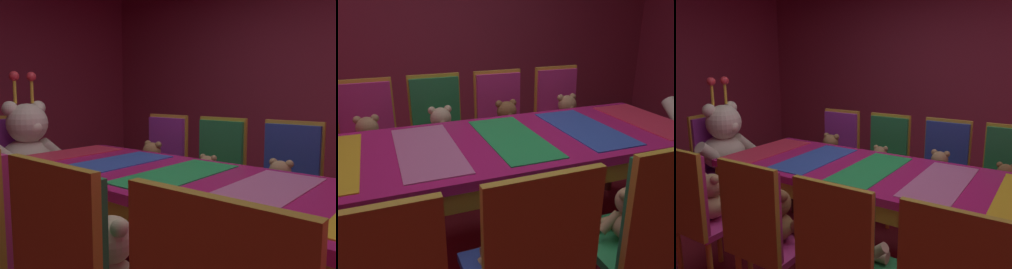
{
  "view_description": "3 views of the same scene",
  "coord_description": "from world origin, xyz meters",
  "views": [
    {
      "loc": [
        -1.46,
        -1.15,
        1.17
      ],
      "look_at": [
        -0.17,
        -0.08,
        0.98
      ],
      "focal_mm": 37.8,
      "sensor_mm": 36.0,
      "label": 1
    },
    {
      "loc": [
        1.75,
        -0.72,
        1.44
      ],
      "look_at": [
        -0.02,
        -0.03,
        0.76
      ],
      "focal_mm": 36.6,
      "sensor_mm": 36.0,
      "label": 2
    },
    {
      "loc": [
        -2.11,
        -1.07,
        1.51
      ],
      "look_at": [
        0.01,
        0.24,
        0.96
      ],
      "focal_mm": 37.12,
      "sensor_mm": 36.0,
      "label": 3
    }
  ],
  "objects": [
    {
      "name": "ground_plane",
      "position": [
        0.0,
        0.0,
        0.0
      ],
      "size": [
        7.9,
        7.9,
        0.0
      ],
      "primitive_type": "plane",
      "color": "maroon"
    },
    {
      "name": "teddy_left_3",
      "position": [
        -0.72,
        0.81,
        0.59
      ],
      "size": [
        0.26,
        0.34,
        0.32
      ],
      "color": "tan",
      "rests_on": "chair_left_3"
    },
    {
      "name": "chair_right_3",
      "position": [
        0.83,
        0.82,
        0.6
      ],
      "size": [
        0.42,
        0.41,
        0.98
      ],
      "rotation": [
        0.0,
        0.0,
        3.14
      ],
      "color": "purple",
      "rests_on": "ground_plane"
    },
    {
      "name": "wall_right",
      "position": [
        2.6,
        0.0,
        1.4
      ],
      "size": [
        0.12,
        6.4,
        2.8
      ],
      "primitive_type": "cube",
      "color": "#99334C",
      "rests_on": "ground_plane"
    },
    {
      "name": "teddy_right_1",
      "position": [
        0.72,
        -0.27,
        0.58
      ],
      "size": [
        0.24,
        0.31,
        0.29
      ],
      "rotation": [
        0.0,
        0.0,
        3.14
      ],
      "color": "tan",
      "rests_on": "chair_right_1"
    },
    {
      "name": "king_teddy_bear",
      "position": [
        0.0,
        1.54,
        0.74
      ],
      "size": [
        0.69,
        0.53,
        0.89
      ],
      "rotation": [
        0.0,
        0.0,
        -1.57
      ],
      "color": "silver",
      "rests_on": "throne_chair"
    },
    {
      "name": "teddy_left_2",
      "position": [
        -0.71,
        0.25,
        0.6
      ],
      "size": [
        0.26,
        0.34,
        0.32
      ],
      "color": "olive",
      "rests_on": "chair_left_2"
    },
    {
      "name": "banquet_table",
      "position": [
        0.0,
        0.0,
        0.65
      ],
      "size": [
        0.9,
        2.33,
        0.75
      ],
      "color": "#C61E72",
      "rests_on": "ground_plane"
    },
    {
      "name": "chair_left_1",
      "position": [
        -0.86,
        -0.28,
        0.6
      ],
      "size": [
        0.42,
        0.41,
        0.98
      ],
      "color": "#268C4C",
      "rests_on": "ground_plane"
    },
    {
      "name": "chair_right_1",
      "position": [
        0.86,
        -0.27,
        0.6
      ],
      "size": [
        0.42,
        0.41,
        0.98
      ],
      "rotation": [
        0.0,
        0.0,
        3.14
      ],
      "color": "#2D47B2",
      "rests_on": "ground_plane"
    },
    {
      "name": "throne_chair",
      "position": [
        0.0,
        1.71,
        0.6
      ],
      "size": [
        0.41,
        0.42,
        0.98
      ],
      "rotation": [
        0.0,
        0.0,
        -1.57
      ],
      "color": "purple",
      "rests_on": "ground_plane"
    },
    {
      "name": "teddy_right_0",
      "position": [
        0.72,
        -0.79,
        0.57
      ],
      "size": [
        0.21,
        0.28,
        0.26
      ],
      "rotation": [
        0.0,
        0.0,
        3.14
      ],
      "color": "olive",
      "rests_on": "chair_right_0"
    },
    {
      "name": "chair_right_0",
      "position": [
        0.87,
        -0.79,
        0.6
      ],
      "size": [
        0.42,
        0.41,
        0.98
      ],
      "rotation": [
        0.0,
        0.0,
        3.14
      ],
      "color": "#268C4C",
      "rests_on": "ground_plane"
    },
    {
      "name": "teddy_left_1",
      "position": [
        -0.71,
        -0.28,
        0.6
      ],
      "size": [
        0.26,
        0.34,
        0.32
      ],
      "color": "beige",
      "rests_on": "chair_left_1"
    },
    {
      "name": "chair_right_2",
      "position": [
        0.85,
        0.28,
        0.6
      ],
      "size": [
        0.42,
        0.41,
        0.98
      ],
      "rotation": [
        0.0,
        0.0,
        3.14
      ],
      "color": "#268C4C",
      "rests_on": "ground_plane"
    },
    {
      "name": "teddy_right_2",
      "position": [
        0.71,
        0.28,
        0.57
      ],
      "size": [
        0.21,
        0.27,
        0.26
      ],
      "rotation": [
        0.0,
        0.0,
        3.14
      ],
      "color": "tan",
      "rests_on": "chair_right_2"
    },
    {
      "name": "chair_left_3",
      "position": [
        -0.87,
        0.81,
        0.6
      ],
      "size": [
        0.42,
        0.41,
        0.98
      ],
      "color": "#CC338C",
      "rests_on": "ground_plane"
    },
    {
      "name": "teddy_right_3",
      "position": [
        0.69,
        0.82,
        0.59
      ],
      "size": [
        0.26,
        0.33,
        0.31
      ],
      "rotation": [
        0.0,
        0.0,
        3.14
      ],
      "color": "#9E7247",
      "rests_on": "chair_right_3"
    },
    {
      "name": "chair_left_2",
      "position": [
        -0.85,
        0.25,
        0.6
      ],
      "size": [
        0.42,
        0.41,
        0.98
      ],
      "color": "#CC338C",
      "rests_on": "ground_plane"
    }
  ]
}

